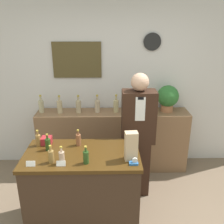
{
  "coord_description": "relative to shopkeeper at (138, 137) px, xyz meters",
  "views": [
    {
      "loc": [
        0.01,
        -1.81,
        2.29
      ],
      "look_at": [
        0.07,
        1.15,
        1.18
      ],
      "focal_mm": 40.0,
      "sensor_mm": 36.0,
      "label": 1
    }
  ],
  "objects": [
    {
      "name": "counter_bottle_3",
      "position": [
        -0.85,
        -0.77,
        0.16
      ],
      "size": [
        0.06,
        0.06,
        0.19
      ],
      "color": "tan",
      "rests_on": "display_counter"
    },
    {
      "name": "gift_box",
      "position": [
        -1.1,
        -0.35,
        0.13
      ],
      "size": [
        0.12,
        0.12,
        0.08
      ],
      "color": "maroon",
      "rests_on": "display_counter"
    },
    {
      "name": "potted_plant",
      "position": [
        0.52,
        0.64,
        0.34
      ],
      "size": [
        0.32,
        0.32,
        0.4
      ],
      "color": "#B27047",
      "rests_on": "back_shelf"
    },
    {
      "name": "paper_bag",
      "position": [
        -0.16,
        -0.7,
        0.25
      ],
      "size": [
        0.14,
        0.1,
        0.31
      ],
      "color": "tan",
      "rests_on": "display_counter"
    },
    {
      "name": "counter_bottle_0",
      "position": [
        -1.18,
        -0.39,
        0.16
      ],
      "size": [
        0.06,
        0.06,
        0.19
      ],
      "color": "olive",
      "rests_on": "display_counter"
    },
    {
      "name": "display_counter",
      "position": [
        -0.68,
        -0.57,
        -0.37
      ],
      "size": [
        1.25,
        0.68,
        0.93
      ],
      "color": "#382619",
      "rests_on": "ground_plane"
    },
    {
      "name": "counter_bottle_4",
      "position": [
        -0.73,
        -0.39,
        0.16
      ],
      "size": [
        0.06,
        0.06,
        0.19
      ],
      "color": "brown",
      "rests_on": "display_counter"
    },
    {
      "name": "shopkeeper",
      "position": [
        0.0,
        0.0,
        0.0
      ],
      "size": [
        0.43,
        0.27,
        1.69
      ],
      "color": "#331E14",
      "rests_on": "ground_plane"
    },
    {
      "name": "tape_dispenser",
      "position": [
        -0.13,
        -0.8,
        0.11
      ],
      "size": [
        0.09,
        0.06,
        0.07
      ],
      "color": "#2D66A8",
      "rests_on": "display_counter"
    },
    {
      "name": "shelf_bottle_0",
      "position": [
        -1.39,
        0.62,
        0.22
      ],
      "size": [
        0.08,
        0.08,
        0.27
      ],
      "color": "tan",
      "rests_on": "back_shelf"
    },
    {
      "name": "counter_bottle_5",
      "position": [
        -0.61,
        -0.77,
        0.16
      ],
      "size": [
        0.06,
        0.06,
        0.19
      ],
      "color": "#2A491D",
      "rests_on": "display_counter"
    },
    {
      "name": "counter_bottle_2",
      "position": [
        -0.96,
        -0.75,
        0.16
      ],
      "size": [
        0.06,
        0.06,
        0.19
      ],
      "color": "olive",
      "rests_on": "display_counter"
    },
    {
      "name": "shelf_bottle_5",
      "position": [
        0.01,
        0.61,
        0.22
      ],
      "size": [
        0.08,
        0.08,
        0.27
      ],
      "color": "tan",
      "rests_on": "back_shelf"
    },
    {
      "name": "shelf_bottle_6",
      "position": [
        0.3,
        0.63,
        0.22
      ],
      "size": [
        0.08,
        0.08,
        0.27
      ],
      "color": "tan",
      "rests_on": "back_shelf"
    },
    {
      "name": "shelf_bottle_1",
      "position": [
        -1.11,
        0.6,
        0.22
      ],
      "size": [
        0.08,
        0.08,
        0.27
      ],
      "color": "tan",
      "rests_on": "back_shelf"
    },
    {
      "name": "shelf_bottle_4",
      "position": [
        -0.27,
        0.62,
        0.22
      ],
      "size": [
        0.08,
        0.08,
        0.27
      ],
      "color": "tan",
      "rests_on": "back_shelf"
    },
    {
      "name": "shelf_bottle_2",
      "position": [
        -0.83,
        0.6,
        0.22
      ],
      "size": [
        0.08,
        0.08,
        0.27
      ],
      "color": "tan",
      "rests_on": "back_shelf"
    },
    {
      "name": "shelf_bottle_3",
      "position": [
        -0.55,
        0.62,
        0.22
      ],
      "size": [
        0.08,
        0.08,
        0.27
      ],
      "color": "tan",
      "rests_on": "back_shelf"
    },
    {
      "name": "price_card_left",
      "position": [
        -1.15,
        -0.82,
        0.12
      ],
      "size": [
        0.09,
        0.02,
        0.06
      ],
      "color": "white",
      "rests_on": "display_counter"
    },
    {
      "name": "counter_bottle_1",
      "position": [
        -1.05,
        -0.49,
        0.16
      ],
      "size": [
        0.06,
        0.06,
        0.19
      ],
      "color": "#2C471A",
      "rests_on": "display_counter"
    },
    {
      "name": "back_wall",
      "position": [
        -0.41,
        0.88,
        0.51
      ],
      "size": [
        5.2,
        0.09,
        2.7
      ],
      "color": "silver",
      "rests_on": "ground_plane"
    },
    {
      "name": "price_card_right",
      "position": [
        -0.85,
        -0.82,
        0.12
      ],
      "size": [
        0.09,
        0.02,
        0.06
      ],
      "color": "white",
      "rests_on": "display_counter"
    },
    {
      "name": "back_shelf",
      "position": [
        -0.31,
        0.62,
        -0.36
      ],
      "size": [
        2.32,
        0.4,
        0.96
      ],
      "color": "brown",
      "rests_on": "ground_plane"
    }
  ]
}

